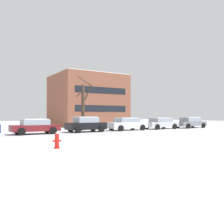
{
  "coord_description": "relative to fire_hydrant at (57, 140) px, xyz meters",
  "views": [
    {
      "loc": [
        -2.97,
        -13.46,
        1.73
      ],
      "look_at": [
        8.71,
        5.32,
        1.98
      ],
      "focal_mm": 39.78,
      "sensor_mm": 36.0,
      "label": 1
    }
  ],
  "objects": [
    {
      "name": "road_surface",
      "position": [
        -1.36,
        4.61,
        -0.41
      ],
      "size": [
        80.0,
        8.94,
        0.0
      ],
      "color": "silver",
      "rests_on": "ground"
    },
    {
      "name": "building_far_right",
      "position": [
        12.96,
        22.81,
        3.54
      ],
      "size": [
        10.2,
        9.13,
        7.91
      ],
      "color": "brown",
      "rests_on": "ground"
    },
    {
      "name": "fire_hydrant",
      "position": [
        0.0,
        0.0,
        0.0
      ],
      "size": [
        0.44,
        0.3,
        0.83
      ],
      "color": "red",
      "rests_on": "ground"
    },
    {
      "name": "parked_car_silver",
      "position": [
        16.63,
        10.17,
        0.29
      ],
      "size": [
        4.31,
        2.14,
        1.37
      ],
      "color": "silver",
      "rests_on": "ground"
    },
    {
      "name": "parked_car_black",
      "position": [
        6.56,
        10.13,
        0.36
      ],
      "size": [
        3.89,
        2.04,
        1.53
      ],
      "color": "black",
      "rests_on": "ground"
    },
    {
      "name": "parked_car_gray",
      "position": [
        21.67,
        9.91,
        0.31
      ],
      "size": [
        4.49,
        2.0,
        1.43
      ],
      "color": "slate",
      "rests_on": "ground"
    },
    {
      "name": "parked_car_white",
      "position": [
        11.6,
        10.12,
        0.31
      ],
      "size": [
        4.48,
        2.06,
        1.4
      ],
      "color": "white",
      "rests_on": "ground"
    },
    {
      "name": "parked_car_maroon",
      "position": [
        1.53,
        10.11,
        0.29
      ],
      "size": [
        4.18,
        2.03,
        1.36
      ],
      "color": "maroon",
      "rests_on": "ground"
    },
    {
      "name": "tree_far_left",
      "position": [
        7.62,
        13.01,
        2.36
      ],
      "size": [
        1.91,
        1.8,
        5.89
      ],
      "color": "#423326",
      "rests_on": "ground"
    },
    {
      "name": "ground_plane",
      "position": [
        -1.36,
        1.13,
        -0.42
      ],
      "size": [
        120.0,
        120.0,
        0.0
      ],
      "primitive_type": "plane",
      "color": "white"
    }
  ]
}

